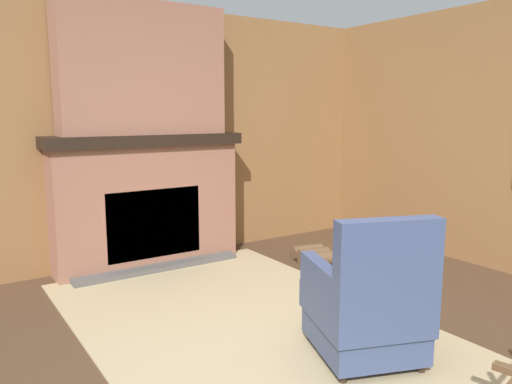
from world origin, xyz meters
name	(u,v)px	position (x,y,z in m)	size (l,w,h in m)	color
ground_plane	(316,375)	(0.00, 0.00, 0.00)	(14.00, 14.00, 0.00)	#4C3523
wood_panel_wall_left	(138,137)	(-2.81, 0.00, 1.30)	(0.06, 6.17, 2.59)	olive
fireplace_hearth	(148,202)	(-2.60, 0.00, 0.66)	(0.56, 1.95, 1.33)	#93604C
chimney_breast	(143,69)	(-2.61, 0.00, 1.95)	(0.31, 1.62, 1.25)	#93604C
area_rug	(275,342)	(-0.47, 0.04, 0.01)	(4.10, 2.19, 0.01)	tan
armchair	(367,307)	(0.03, 0.38, 0.35)	(0.87, 0.83, 0.96)	#3D4C75
firewood_stack	(314,255)	(-1.75, 1.46, 0.07)	(0.50, 0.42, 0.14)	brown
oil_lamp_vase	(70,125)	(-2.64, -0.70, 1.43)	(0.12, 0.12, 0.29)	#B24C42
storage_case	(167,128)	(-2.64, 0.25, 1.38)	(0.15, 0.24, 0.11)	gray
decorative_plate_on_mantel	(132,123)	(-2.66, -0.11, 1.44)	(0.06, 0.23, 0.23)	red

